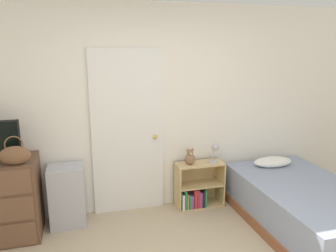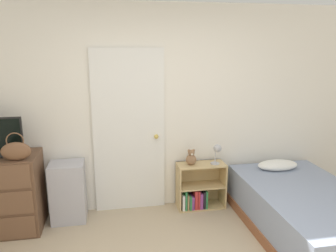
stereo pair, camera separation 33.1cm
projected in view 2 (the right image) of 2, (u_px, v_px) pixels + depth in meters
wall_back at (152, 110)px, 4.07m from camera, size 10.00×0.06×2.55m
door_closed at (129, 132)px, 4.03m from camera, size 0.88×0.09×2.03m
dresser at (3, 193)px, 3.65m from camera, size 0.81×0.55×0.88m
handbag at (16, 151)px, 3.40m from camera, size 0.30×0.11×0.30m
storage_bin at (68, 192)px, 3.89m from camera, size 0.40×0.34×0.71m
bookshelf at (198, 190)px, 4.23m from camera, size 0.61×0.28×0.59m
teddy_bear at (191, 158)px, 4.11m from camera, size 0.13×0.13×0.20m
desk_lamp at (217, 150)px, 4.10m from camera, size 0.13×0.12×0.26m
bed at (307, 212)px, 3.62m from camera, size 1.18×1.94×0.62m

